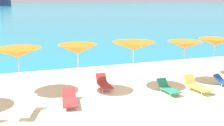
{
  "coord_description": "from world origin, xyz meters",
  "views": [
    {
      "loc": [
        -4.07,
        -9.12,
        4.33
      ],
      "look_at": [
        0.57,
        4.06,
        1.2
      ],
      "focal_mm": 44.77,
      "sensor_mm": 36.0,
      "label": 1
    }
  ],
  "objects_px": {
    "lounge_chair_4": "(27,108)",
    "umbrella_2": "(18,53)",
    "umbrella_5": "(185,45)",
    "lounge_chair_5": "(168,88)",
    "lounge_chair_6": "(197,85)",
    "umbrella_6": "(215,42)",
    "lounge_chair_1": "(104,83)",
    "umbrella_3": "(78,49)",
    "umbrella_4": "(133,46)",
    "lounge_chair_7": "(70,99)"
  },
  "relations": [
    {
      "from": "lounge_chair_4",
      "to": "umbrella_2",
      "type": "bearing_deg",
      "value": 112.21
    },
    {
      "from": "umbrella_2",
      "to": "umbrella_5",
      "type": "relative_size",
      "value": 0.98
    },
    {
      "from": "lounge_chair_5",
      "to": "lounge_chair_6",
      "type": "xyz_separation_m",
      "value": [
        1.46,
        -0.24,
        0.04
      ]
    },
    {
      "from": "umbrella_2",
      "to": "lounge_chair_5",
      "type": "height_order",
      "value": "umbrella_2"
    },
    {
      "from": "umbrella_5",
      "to": "umbrella_6",
      "type": "distance_m",
      "value": 2.66
    },
    {
      "from": "lounge_chair_1",
      "to": "umbrella_6",
      "type": "bearing_deg",
      "value": 5.02
    },
    {
      "from": "umbrella_3",
      "to": "umbrella_6",
      "type": "distance_m",
      "value": 8.23
    },
    {
      "from": "umbrella_3",
      "to": "lounge_chair_1",
      "type": "xyz_separation_m",
      "value": [
        1.36,
        0.31,
        -1.86
      ]
    },
    {
      "from": "umbrella_2",
      "to": "lounge_chair_5",
      "type": "xyz_separation_m",
      "value": [
        6.65,
        -2.24,
        -1.72
      ]
    },
    {
      "from": "lounge_chair_4",
      "to": "lounge_chair_5",
      "type": "height_order",
      "value": "lounge_chair_4"
    },
    {
      "from": "umbrella_6",
      "to": "lounge_chair_5",
      "type": "bearing_deg",
      "value": -154.58
    },
    {
      "from": "lounge_chair_5",
      "to": "umbrella_4",
      "type": "bearing_deg",
      "value": 136.29
    },
    {
      "from": "umbrella_4",
      "to": "lounge_chair_5",
      "type": "bearing_deg",
      "value": -41.06
    },
    {
      "from": "umbrella_4",
      "to": "lounge_chair_6",
      "type": "bearing_deg",
      "value": -26.63
    },
    {
      "from": "umbrella_3",
      "to": "lounge_chair_5",
      "type": "xyz_separation_m",
      "value": [
        4.04,
        -1.33,
        -1.89
      ]
    },
    {
      "from": "umbrella_2",
      "to": "lounge_chair_6",
      "type": "height_order",
      "value": "umbrella_2"
    },
    {
      "from": "umbrella_2",
      "to": "lounge_chair_1",
      "type": "distance_m",
      "value": 4.36
    },
    {
      "from": "umbrella_6",
      "to": "lounge_chair_5",
      "type": "height_order",
      "value": "umbrella_6"
    },
    {
      "from": "umbrella_2",
      "to": "lounge_chair_6",
      "type": "relative_size",
      "value": 1.41
    },
    {
      "from": "umbrella_3",
      "to": "lounge_chair_6",
      "type": "bearing_deg",
      "value": -15.91
    },
    {
      "from": "umbrella_5",
      "to": "lounge_chair_4",
      "type": "relative_size",
      "value": 1.57
    },
    {
      "from": "umbrella_4",
      "to": "lounge_chair_5",
      "type": "distance_m",
      "value": 2.59
    },
    {
      "from": "umbrella_6",
      "to": "umbrella_3",
      "type": "bearing_deg",
      "value": -175.48
    },
    {
      "from": "lounge_chair_5",
      "to": "lounge_chair_6",
      "type": "bearing_deg",
      "value": -12.04
    },
    {
      "from": "lounge_chair_4",
      "to": "lounge_chair_7",
      "type": "distance_m",
      "value": 1.85
    },
    {
      "from": "umbrella_3",
      "to": "lounge_chair_4",
      "type": "distance_m",
      "value": 3.55
    },
    {
      "from": "lounge_chair_6",
      "to": "lounge_chair_5",
      "type": "bearing_deg",
      "value": 163.9
    },
    {
      "from": "umbrella_3",
      "to": "lounge_chair_5",
      "type": "relative_size",
      "value": 1.64
    },
    {
      "from": "umbrella_4",
      "to": "umbrella_6",
      "type": "xyz_separation_m",
      "value": [
        5.48,
        0.82,
        -0.18
      ]
    },
    {
      "from": "umbrella_2",
      "to": "lounge_chair_1",
      "type": "height_order",
      "value": "umbrella_2"
    },
    {
      "from": "umbrella_5",
      "to": "umbrella_3",
      "type": "bearing_deg",
      "value": 178.63
    },
    {
      "from": "lounge_chair_1",
      "to": "lounge_chair_5",
      "type": "relative_size",
      "value": 1.06
    },
    {
      "from": "umbrella_4",
      "to": "lounge_chair_5",
      "type": "relative_size",
      "value": 1.65
    },
    {
      "from": "umbrella_6",
      "to": "lounge_chair_7",
      "type": "height_order",
      "value": "umbrella_6"
    },
    {
      "from": "umbrella_2",
      "to": "umbrella_6",
      "type": "height_order",
      "value": "umbrella_6"
    },
    {
      "from": "umbrella_2",
      "to": "umbrella_4",
      "type": "bearing_deg",
      "value": -11.48
    },
    {
      "from": "lounge_chair_6",
      "to": "umbrella_5",
      "type": "bearing_deg",
      "value": 76.91
    },
    {
      "from": "lounge_chair_7",
      "to": "lounge_chair_1",
      "type": "bearing_deg",
      "value": 45.83
    },
    {
      "from": "umbrella_6",
      "to": "lounge_chair_5",
      "type": "relative_size",
      "value": 1.53
    },
    {
      "from": "umbrella_5",
      "to": "lounge_chair_7",
      "type": "bearing_deg",
      "value": -170.2
    },
    {
      "from": "umbrella_3",
      "to": "umbrella_5",
      "type": "bearing_deg",
      "value": -1.37
    },
    {
      "from": "umbrella_4",
      "to": "umbrella_5",
      "type": "xyz_separation_m",
      "value": [
        2.94,
        0.04,
        -0.1
      ]
    },
    {
      "from": "umbrella_2",
      "to": "lounge_chair_5",
      "type": "bearing_deg",
      "value": -18.58
    },
    {
      "from": "umbrella_2",
      "to": "lounge_chair_7",
      "type": "xyz_separation_m",
      "value": [
        1.94,
        -2.14,
        -1.75
      ]
    },
    {
      "from": "lounge_chair_6",
      "to": "lounge_chair_7",
      "type": "height_order",
      "value": "lounge_chair_6"
    },
    {
      "from": "umbrella_4",
      "to": "lounge_chair_1",
      "type": "xyz_separation_m",
      "value": [
        -1.36,
        0.48,
        -1.88
      ]
    },
    {
      "from": "lounge_chair_4",
      "to": "lounge_chair_6",
      "type": "distance_m",
      "value": 7.95
    },
    {
      "from": "lounge_chair_1",
      "to": "lounge_chair_7",
      "type": "bearing_deg",
      "value": -140.67
    },
    {
      "from": "umbrella_6",
      "to": "lounge_chair_4",
      "type": "distance_m",
      "value": 11.05
    },
    {
      "from": "umbrella_2",
      "to": "lounge_chair_5",
      "type": "distance_m",
      "value": 7.23
    }
  ]
}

